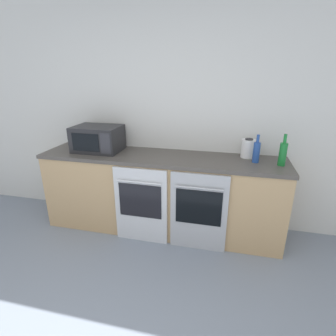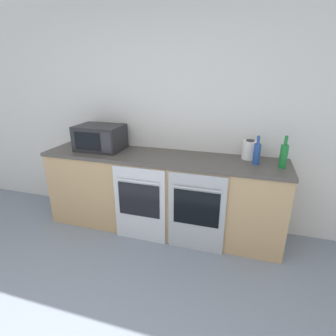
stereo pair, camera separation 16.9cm
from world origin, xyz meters
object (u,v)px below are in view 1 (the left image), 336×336
object	(u,v)px
oven_right	(198,212)
bottle_green	(283,153)
oven_left	(141,205)
microwave	(98,139)
kettle	(248,148)
bottle_blue	(256,152)

from	to	relation	value
oven_right	bottle_green	size ratio (longest dim) A/B	2.73
oven_right	oven_left	bearing A→B (deg)	180.00
microwave	bottle_green	size ratio (longest dim) A/B	1.68
oven_left	kettle	distance (m)	1.32
oven_left	oven_right	world-z (taller)	same
oven_right	kettle	bearing A→B (deg)	46.60
microwave	bottle_green	world-z (taller)	bottle_green
oven_left	microwave	size ratio (longest dim) A/B	1.62
oven_right	bottle_green	xyz separation A→B (m)	(0.77, 0.28, 0.60)
oven_right	kettle	distance (m)	0.88
oven_right	bottle_green	bearing A→B (deg)	20.24
bottle_green	kettle	size ratio (longest dim) A/B	1.53
microwave	bottle_green	distance (m)	2.02
oven_left	bottle_green	size ratio (longest dim) A/B	2.73
microwave	bottle_green	xyz separation A→B (m)	(2.02, -0.06, -0.02)
bottle_blue	bottle_green	size ratio (longest dim) A/B	0.92
oven_right	bottle_green	world-z (taller)	bottle_green
oven_right	bottle_blue	world-z (taller)	bottle_blue
microwave	bottle_blue	xyz separation A→B (m)	(1.77, -0.02, -0.03)
oven_left	bottle_green	world-z (taller)	bottle_green
microwave	oven_right	bearing A→B (deg)	-15.27
oven_left	kettle	size ratio (longest dim) A/B	4.16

